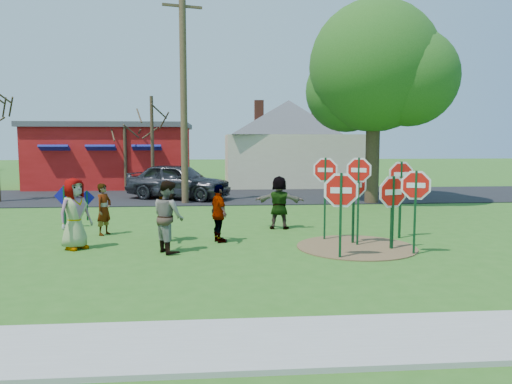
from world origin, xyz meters
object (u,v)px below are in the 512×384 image
(stop_sign_d, at_px, (401,180))
(person_b, at_px, (104,209))
(stop_sign_c, at_px, (359,181))
(stop_sign_b, at_px, (325,177))
(suv, at_px, (178,181))
(person_a, at_px, (75,214))
(utility_pole, at_px, (183,87))
(leafy_tree, at_px, (378,74))
(stop_sign_a, at_px, (341,197))

(stop_sign_d, relative_size, person_b, 1.52)
(stop_sign_c, xyz_separation_m, stop_sign_d, (1.54, 0.94, -0.08))
(stop_sign_d, bearing_deg, stop_sign_b, 179.29)
(suv, bearing_deg, person_a, -165.65)
(utility_pole, bearing_deg, stop_sign_d, -51.67)
(suv, xyz_separation_m, utility_pole, (0.41, -1.62, 4.30))
(person_b, bearing_deg, leafy_tree, -30.49)
(stop_sign_d, bearing_deg, person_a, -178.53)
(stop_sign_a, distance_m, stop_sign_b, 2.26)
(stop_sign_c, height_order, utility_pole, utility_pole)
(stop_sign_b, xyz_separation_m, stop_sign_c, (0.73, -0.84, -0.03))
(stop_sign_b, bearing_deg, person_a, -156.68)
(stop_sign_a, relative_size, stop_sign_b, 0.90)
(stop_sign_c, bearing_deg, person_b, -171.39)
(person_a, bearing_deg, stop_sign_d, -45.24)
(stop_sign_d, relative_size, utility_pole, 0.24)
(stop_sign_b, bearing_deg, leafy_tree, 80.99)
(stop_sign_d, xyz_separation_m, suv, (-7.15, 10.14, -0.80))
(stop_sign_a, bearing_deg, person_a, -179.86)
(stop_sign_d, xyz_separation_m, leafy_tree, (1.87, 7.97, 4.11))
(stop_sign_a, xyz_separation_m, suv, (-4.77, 12.47, -0.61))
(person_a, distance_m, suv, 11.03)
(stop_sign_c, relative_size, person_b, 1.61)
(stop_sign_d, bearing_deg, utility_pole, 125.30)
(suv, bearing_deg, stop_sign_a, -134.54)
(stop_sign_d, height_order, suv, stop_sign_d)
(stop_sign_b, height_order, person_a, stop_sign_b)
(stop_sign_b, distance_m, stop_sign_c, 1.11)
(leafy_tree, bearing_deg, stop_sign_c, -110.91)
(stop_sign_b, xyz_separation_m, suv, (-4.89, 10.24, -0.91))
(stop_sign_c, xyz_separation_m, utility_pole, (-5.20, 9.46, 3.41))
(utility_pole, bearing_deg, stop_sign_b, -62.55)
(person_b, bearing_deg, stop_sign_b, -74.40)
(leafy_tree, bearing_deg, utility_pole, 176.34)
(suv, relative_size, leafy_tree, 0.56)
(stop_sign_d, distance_m, suv, 12.44)
(stop_sign_c, bearing_deg, stop_sign_d, 56.69)
(stop_sign_a, relative_size, utility_pole, 0.23)
(person_a, relative_size, suv, 0.37)
(stop_sign_a, xyz_separation_m, utility_pole, (-4.36, 10.86, 3.69))
(stop_sign_c, relative_size, suv, 0.50)
(person_b, xyz_separation_m, leafy_tree, (10.64, 6.73, 5.03))
(stop_sign_c, distance_m, person_b, 7.62)
(stop_sign_b, xyz_separation_m, leafy_tree, (4.13, 8.07, 4.00))
(person_a, xyz_separation_m, leafy_tree, (10.97, 8.69, 4.87))
(utility_pole, bearing_deg, suv, 104.32)
(stop_sign_c, xyz_separation_m, person_a, (-7.57, 0.22, -0.84))
(stop_sign_b, height_order, utility_pole, utility_pole)
(stop_sign_a, distance_m, suv, 13.37)
(stop_sign_a, bearing_deg, stop_sign_b, 100.63)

